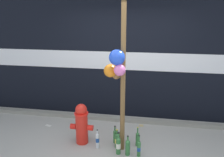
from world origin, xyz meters
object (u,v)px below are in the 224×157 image
at_px(memorial_post, 119,53).
at_px(bottle_0, 115,136).
at_px(bottle_7, 139,148).
at_px(bottle_4, 97,140).
at_px(bottle_1, 121,137).
at_px(bottle_5, 122,133).
at_px(bottle_3, 128,147).
at_px(bottle_8, 137,138).
at_px(bottle_2, 118,145).
at_px(fire_hydrant, 82,123).
at_px(bottle_6, 117,140).

height_order(memorial_post, bottle_0, memorial_post).
distance_m(memorial_post, bottle_7, 1.63).
bearing_deg(bottle_4, bottle_1, 23.46).
bearing_deg(bottle_5, bottle_3, -69.99).
xyz_separation_m(memorial_post, bottle_7, (0.37, -0.15, -1.58)).
bearing_deg(bottle_0, bottle_3, -51.56).
relative_size(bottle_3, bottle_8, 0.97).
height_order(bottle_1, bottle_5, bottle_5).
bearing_deg(memorial_post, bottle_2, -81.16).
distance_m(bottle_0, bottle_1, 0.14).
distance_m(memorial_post, bottle_8, 1.63).
height_order(memorial_post, bottle_3, memorial_post).
bearing_deg(bottle_8, memorial_post, -151.85).
bearing_deg(memorial_post, bottle_0, 114.77).
height_order(bottle_0, bottle_1, bottle_1).
distance_m(bottle_2, bottle_3, 0.16).
relative_size(fire_hydrant, bottle_0, 2.24).
height_order(memorial_post, fire_hydrant, memorial_post).
bearing_deg(memorial_post, bottle_1, 77.28).
bearing_deg(bottle_0, bottle_8, -3.60).
bearing_deg(bottle_6, bottle_8, 19.42).
xyz_separation_m(bottle_4, bottle_8, (0.70, 0.19, -0.01)).
distance_m(bottle_4, bottle_6, 0.35).
bearing_deg(bottle_3, bottle_7, -1.31).
height_order(bottle_1, bottle_8, bottle_8).
height_order(bottle_3, bottle_4, bottle_3).
xyz_separation_m(bottle_1, bottle_3, (0.15, -0.30, -0.00)).
bearing_deg(bottle_0, bottle_7, -37.13).
relative_size(bottle_1, bottle_6, 1.04).
distance_m(fire_hydrant, bottle_8, 1.05).
distance_m(bottle_3, bottle_7, 0.19).
relative_size(bottle_0, bottle_6, 0.96).
relative_size(bottle_3, bottle_4, 1.01).
relative_size(fire_hydrant, bottle_3, 2.14).
bearing_deg(bottle_4, bottle_2, -17.22).
xyz_separation_m(bottle_2, bottle_4, (-0.39, 0.12, -0.01)).
xyz_separation_m(bottle_1, bottle_5, (-0.00, 0.11, 0.02)).
relative_size(bottle_1, bottle_2, 0.92).
xyz_separation_m(bottle_2, bottle_6, (-0.05, 0.19, -0.02)).
xyz_separation_m(memorial_post, bottle_1, (0.04, 0.16, -1.58)).
bearing_deg(bottle_0, fire_hydrant, -171.15).
xyz_separation_m(fire_hydrant, bottle_7, (1.07, -0.26, -0.24)).
bearing_deg(bottle_1, bottle_5, 91.09).
relative_size(fire_hydrant, bottle_2, 1.90).
distance_m(bottle_3, bottle_6, 0.29).
bearing_deg(bottle_7, bottle_2, 178.39).
xyz_separation_m(bottle_4, bottle_5, (0.41, 0.28, 0.02)).
bearing_deg(fire_hydrant, bottle_8, 3.79).
height_order(bottle_3, bottle_5, bottle_5).
bearing_deg(bottle_4, bottle_5, 35.08).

